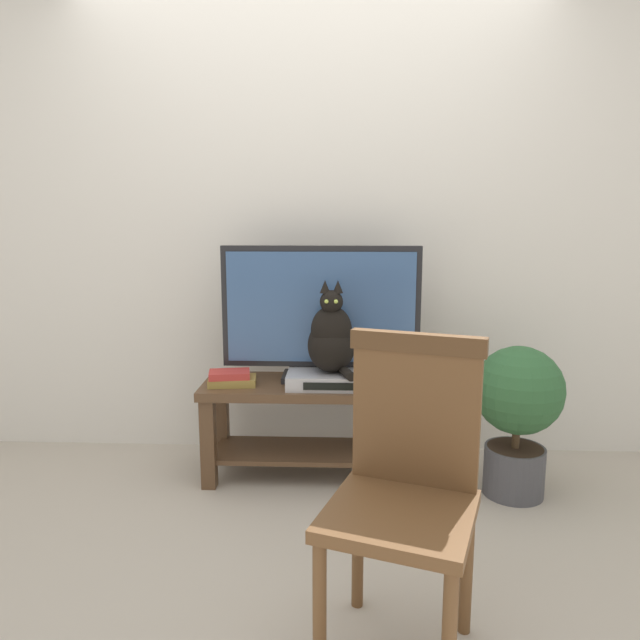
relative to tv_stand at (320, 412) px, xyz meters
The scene contains 9 objects.
ground_plane 0.71m from the tv_stand, 95.99° to the right, with size 12.00×12.00×0.00m, color #ADA393.
back_wall 1.15m from the tv_stand, 98.30° to the left, with size 7.00×0.12×2.80m, color silver.
tv_stand is the anchor object (origin of this frame).
tv 0.52m from the tv_stand, 89.98° to the left, with size 1.00×0.20×0.69m.
media_box 0.20m from the tv_stand, 37.94° to the right, with size 0.44×0.28×0.07m.
cat 0.41m from the tv_stand, 44.55° to the right, with size 0.24×0.30×0.46m.
wooden_chair 1.23m from the tv_stand, 75.15° to the right, with size 0.54×0.54×0.97m.
book_stack 0.49m from the tv_stand, behind, with size 0.25×0.17×0.07m.
potted_plant 0.96m from the tv_stand, 10.15° to the right, with size 0.42×0.42×0.73m.
Camera 1 is at (0.18, -2.24, 1.33)m, focal length 32.89 mm.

